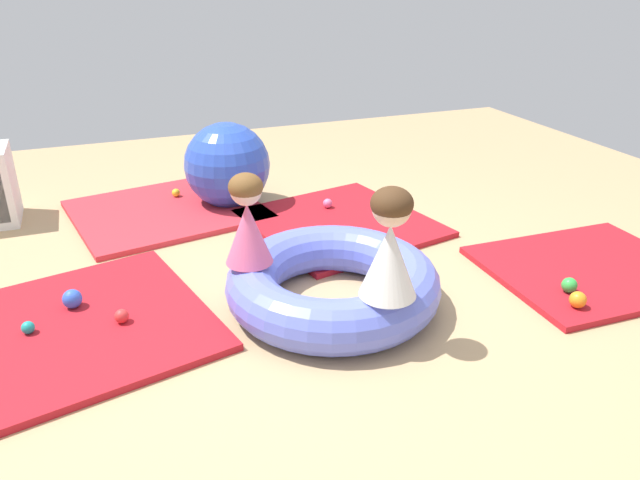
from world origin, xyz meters
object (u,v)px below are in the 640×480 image
Objects in this scene: child_in_pink at (247,220)px; play_ball_teal at (28,328)px; inflatable_cushion at (333,283)px; play_ball_green at (569,285)px; child_in_white at (390,244)px; play_ball_blue at (72,299)px; play_ball_red at (122,316)px; exercise_ball_large at (227,165)px; play_ball_pink at (328,203)px; play_ball_orange at (578,300)px; play_ball_yellow at (176,193)px.

child_in_pink is 7.59× the size of play_ball_teal.
inflatable_cushion is 1.36m from play_ball_green.
child_in_white is 6.25× the size of play_ball_green.
play_ball_blue is at bearing 162.48° from inflatable_cushion.
play_ball_red is at bearing -8.06° from play_ball_teal.
play_ball_red is (0.46, -0.06, 0.00)m from play_ball_teal.
exercise_ball_large is (1.18, 1.31, 0.24)m from play_ball_blue.
play_ball_blue is (-0.94, 0.28, -0.44)m from child_in_pink.
play_ball_pink is at bearing -110.10° from child_in_white.
child_in_pink is at bearing 162.20° from play_ball_green.
exercise_ball_large reaches higher than play_ball_pink.
play_ball_orange is (1.12, -0.12, -0.47)m from child_in_white.
play_ball_red is 2.50m from play_ball_green.
play_ball_pink is at bearing 69.56° from inflatable_cushion.
exercise_ball_large is at bearing 47.87° from play_ball_blue.
child_in_pink reaches higher than play_ball_teal.
play_ball_teal is at bearing 167.34° from play_ball_green.
play_ball_green reaches higher than play_ball_teal.
exercise_ball_large is at bearing 121.50° from play_ball_orange.
play_ball_yellow is (-0.57, 1.98, -0.07)m from inflatable_cushion.
play_ball_teal is at bearing -120.29° from play_ball_yellow.
play_ball_teal is 0.74× the size of play_ball_green.
play_ball_yellow is 0.62× the size of play_ball_blue.
exercise_ball_large reaches higher than play_ball_teal.
child_in_pink is at bearing -55.42° from child_in_white.
play_ball_pink is at bearing 27.38° from play_ball_teal.
play_ball_yellow is (-0.67, 2.42, -0.48)m from child_in_white.
play_ball_teal is 0.29m from play_ball_blue.
play_ball_green is at bearing -55.34° from exercise_ball_large.
child_in_white reaches higher than play_ball_green.
play_ball_orange is (2.81, -0.80, 0.01)m from play_ball_teal.
inflatable_cushion is at bearing -17.52° from play_ball_blue.
play_ball_orange is (1.22, -0.56, -0.06)m from inflatable_cushion.
inflatable_cushion is 15.93× the size of play_ball_red.
play_ball_pink is (2.07, 1.07, 0.00)m from play_ball_teal.
inflatable_cushion is 1.60m from play_ball_teal.
play_ball_yellow is 0.52m from exercise_ball_large.
play_ball_orange is at bearing -68.56° from play_ball_pink.
inflatable_cushion reaches higher than play_ball_red.
play_ball_pink is 0.81× the size of play_ball_green.
play_ball_pink is at bearing 25.40° from play_ball_blue.
exercise_ball_large is (-1.48, 2.15, 0.25)m from play_ball_green.
inflatable_cushion is at bearing -74.01° from play_ball_yellow.
exercise_ball_large is at bearing 124.66° from play_ball_green.
child_in_white is 7.67× the size of play_ball_pink.
inflatable_cushion is at bearing -110.44° from play_ball_pink.
play_ball_orange is (2.35, -0.73, 0.01)m from play_ball_red.
play_ball_red reaches higher than play_ball_pink.
play_ball_yellow is 0.71× the size of play_ball_orange.
play_ball_blue is at bearing -132.13° from exercise_ball_large.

